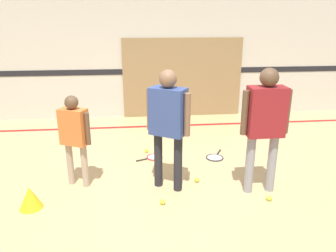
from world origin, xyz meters
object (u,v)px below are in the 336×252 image
at_px(person_instructor, 168,118).
at_px(racket_spare_on_floor, 154,157).
at_px(tennis_ball_by_spare_racket, 146,151).
at_px(training_cone, 30,198).
at_px(tennis_ball_stray_right, 197,180).
at_px(person_student_right, 265,118).
at_px(tennis_ball_stray_left, 269,198).
at_px(person_student_left, 74,131).
at_px(racket_second_spare, 215,157).
at_px(tennis_ball_near_instructor, 163,202).

bearing_deg(person_instructor, racket_spare_on_floor, 130.04).
relative_size(tennis_ball_by_spare_racket, training_cone, 0.24).
bearing_deg(tennis_ball_stray_right, person_student_right, -22.29).
distance_m(person_student_right, tennis_ball_stray_left, 0.99).
bearing_deg(training_cone, tennis_ball_by_spare_racket, 47.21).
bearing_deg(tennis_ball_stray_right, person_instructor, -166.01).
distance_m(person_student_left, tennis_ball_stray_left, 2.60).
xyz_separation_m(racket_second_spare, tennis_ball_stray_left, (0.35, -1.35, 0.02)).
relative_size(tennis_ball_by_spare_racket, tennis_ball_stray_right, 1.00).
distance_m(person_student_left, tennis_ball_near_instructor, 1.45).
xyz_separation_m(tennis_ball_near_instructor, tennis_ball_stray_left, (1.32, -0.05, 0.00)).
height_order(tennis_ball_stray_left, training_cone, training_cone).
bearing_deg(person_student_right, tennis_ball_stray_right, -22.58).
xyz_separation_m(person_instructor, person_student_left, (-1.19, 0.20, -0.21)).
height_order(racket_spare_on_floor, tennis_ball_by_spare_racket, tennis_ball_by_spare_racket).
relative_size(tennis_ball_near_instructor, tennis_ball_by_spare_racket, 1.00).
bearing_deg(tennis_ball_stray_left, person_instructor, 159.08).
bearing_deg(racket_second_spare, tennis_ball_near_instructor, 172.84).
relative_size(person_instructor, tennis_ball_near_instructor, 23.81).
xyz_separation_m(person_student_left, tennis_ball_stray_left, (2.41, -0.66, -0.73)).
bearing_deg(tennis_ball_by_spare_racket, person_student_right, -45.38).
xyz_separation_m(person_student_right, tennis_ball_near_instructor, (-1.28, -0.21, -0.96)).
xyz_separation_m(person_instructor, tennis_ball_stray_left, (1.21, -0.46, -0.94)).
relative_size(person_student_right, tennis_ball_stray_left, 24.35).
bearing_deg(tennis_ball_near_instructor, tennis_ball_by_spare_racket, 94.66).
bearing_deg(person_student_left, tennis_ball_stray_right, 21.68).
relative_size(racket_spare_on_floor, tennis_ball_stray_right, 7.17).
height_order(racket_spare_on_floor, training_cone, training_cone).
height_order(person_student_left, racket_second_spare, person_student_left).
bearing_deg(tennis_ball_stray_right, tennis_ball_stray_left, -35.24).
bearing_deg(tennis_ball_stray_right, tennis_ball_near_instructor, -135.07).
xyz_separation_m(person_instructor, person_student_right, (1.17, -0.21, 0.02)).
distance_m(person_student_right, tennis_ball_by_spare_racket, 2.23).
bearing_deg(tennis_ball_stray_left, tennis_ball_by_spare_racket, 130.77).
bearing_deg(racket_spare_on_floor, tennis_ball_near_instructor, 68.59).
relative_size(person_student_left, tennis_ball_stray_left, 18.76).
distance_m(racket_second_spare, training_cone, 2.81).
xyz_separation_m(person_student_right, tennis_ball_stray_left, (0.04, -0.25, -0.96)).
relative_size(person_instructor, training_cone, 5.69).
height_order(person_student_left, racket_spare_on_floor, person_student_left).
bearing_deg(person_student_left, racket_second_spare, 43.53).
bearing_deg(tennis_ball_stray_right, racket_spare_on_floor, 121.88).
xyz_separation_m(person_instructor, training_cone, (-1.67, -0.33, -0.83)).
relative_size(person_instructor, racket_spare_on_floor, 3.32).
bearing_deg(person_student_left, person_instructor, 15.64).
bearing_deg(racket_second_spare, person_student_left, 137.87).
distance_m(person_student_right, tennis_ball_stray_right, 1.26).
xyz_separation_m(racket_spare_on_floor, tennis_ball_stray_right, (0.54, -0.88, 0.02)).
relative_size(person_instructor, tennis_ball_by_spare_racket, 23.81).
distance_m(person_instructor, tennis_ball_near_instructor, 1.03).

